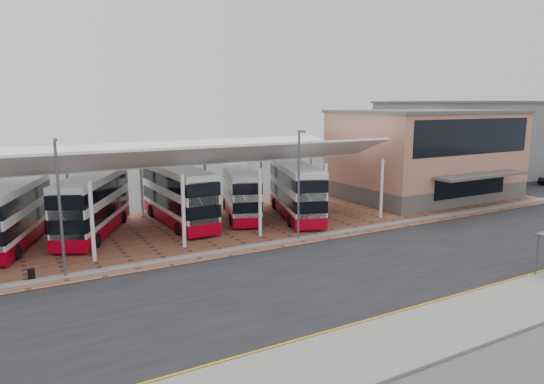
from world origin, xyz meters
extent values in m
plane|color=#40423E|center=(0.00, 0.00, 0.00)|extent=(140.00, 140.00, 0.00)
cube|color=black|center=(0.00, -1.00, 0.01)|extent=(120.00, 14.00, 0.02)
cube|color=brown|center=(2.00, 13.00, 0.03)|extent=(72.00, 16.00, 0.06)
cube|color=slate|center=(0.00, -9.00, 0.07)|extent=(120.00, 4.00, 0.14)
cube|color=slate|center=(0.00, 6.20, 0.07)|extent=(120.00, 0.80, 0.14)
cube|color=#BC8508|center=(0.00, -7.00, 0.03)|extent=(120.00, 0.12, 0.01)
cube|color=#BC8508|center=(0.00, -6.70, 0.03)|extent=(120.00, 0.12, 0.01)
cylinder|color=white|center=(-12.00, 8.50, 2.60)|extent=(0.26, 0.26, 5.20)
cylinder|color=white|center=(-12.00, 19.50, 2.30)|extent=(0.26, 0.26, 4.60)
cylinder|color=white|center=(-6.00, 8.50, 2.60)|extent=(0.26, 0.26, 5.20)
cylinder|color=white|center=(-6.00, 19.50, 2.30)|extent=(0.26, 0.26, 4.60)
cylinder|color=white|center=(0.00, 8.50, 2.60)|extent=(0.26, 0.26, 5.20)
cylinder|color=white|center=(0.00, 19.50, 2.30)|extent=(0.26, 0.26, 4.60)
cylinder|color=white|center=(6.00, 8.50, 2.60)|extent=(0.26, 0.26, 5.20)
cylinder|color=white|center=(6.00, 19.50, 2.30)|extent=(0.26, 0.26, 4.60)
cylinder|color=white|center=(12.00, 8.50, 2.60)|extent=(0.26, 0.26, 5.20)
cylinder|color=white|center=(12.00, 19.50, 2.30)|extent=(0.26, 0.26, 4.60)
cube|color=silver|center=(-6.00, 10.70, 6.10)|extent=(37.00, 4.95, 1.95)
cube|color=silver|center=(-6.00, 16.30, 5.90)|extent=(37.00, 7.12, 1.43)
cube|color=#53504F|center=(23.00, 14.00, 0.90)|extent=(18.00, 12.00, 1.80)
cube|color=tan|center=(23.00, 14.00, 5.40)|extent=(18.00, 12.00, 7.20)
cube|color=black|center=(23.00, 8.10, 6.80)|extent=(16.00, 0.25, 3.40)
cube|color=black|center=(23.00, 8.10, 2.10)|extent=(10.00, 0.25, 2.20)
cube|color=#53504F|center=(23.00, 7.00, 3.20)|extent=(11.00, 2.40, 0.25)
cube|color=#53504F|center=(23.00, 14.00, 9.10)|extent=(18.40, 12.40, 0.30)
cube|color=slate|center=(48.00, 24.00, 5.00)|extent=(30.00, 20.00, 10.00)
cube|color=#53504F|center=(48.00, 24.00, 10.10)|extent=(30.50, 20.50, 0.30)
cylinder|color=#515358|center=(-14.00, 6.30, 4.00)|extent=(0.16, 0.16, 8.00)
cube|color=#515358|center=(-14.00, 6.00, 8.00)|extent=(0.15, 0.90, 0.15)
cylinder|color=#515358|center=(2.00, 6.30, 4.00)|extent=(0.16, 0.16, 8.00)
cube|color=#515358|center=(2.00, 6.00, 8.00)|extent=(0.15, 0.90, 0.15)
cube|color=silver|center=(-16.25, 14.82, 2.38)|extent=(5.82, 10.81, 4.15)
cube|color=#A00012|center=(-16.25, 14.82, 0.69)|extent=(5.87, 10.86, 0.87)
cube|color=black|center=(-16.25, 14.82, 1.94)|extent=(5.87, 10.86, 0.92)
cube|color=black|center=(-16.25, 14.82, 3.48)|extent=(5.87, 10.86, 0.92)
cylinder|color=black|center=(-16.25, 11.21, 0.54)|extent=(0.58, 1.00, 0.96)
cylinder|color=black|center=(-16.25, 18.42, 0.54)|extent=(0.58, 1.00, 0.96)
cylinder|color=black|center=(-13.98, 17.62, 0.54)|extent=(0.58, 1.00, 0.96)
cube|color=silver|center=(-10.81, 15.16, 2.47)|extent=(7.29, 10.97, 4.32)
cube|color=#A00012|center=(-10.81, 15.16, 0.71)|extent=(7.34, 11.03, 0.90)
cube|color=black|center=(-10.81, 15.16, 2.02)|extent=(7.34, 11.03, 0.95)
cube|color=black|center=(-10.81, 15.16, 3.63)|extent=(7.34, 11.03, 0.95)
cube|color=black|center=(-13.31, 10.29, 2.37)|extent=(2.06, 1.12, 3.62)
cylinder|color=black|center=(-13.54, 12.59, 0.56)|extent=(0.71, 1.02, 1.00)
cylinder|color=black|center=(-11.31, 11.44, 0.56)|extent=(0.71, 1.02, 1.00)
cylinder|color=black|center=(-10.31, 18.88, 0.56)|extent=(0.71, 1.02, 1.00)
cylinder|color=black|center=(-8.07, 17.73, 0.56)|extent=(0.71, 1.02, 1.00)
cube|color=silver|center=(-4.06, 15.34, 2.56)|extent=(2.67, 11.47, 4.48)
cube|color=#A00012|center=(-4.06, 15.34, 0.74)|extent=(2.71, 11.51, 0.94)
cube|color=black|center=(-4.06, 15.34, 2.09)|extent=(2.71, 11.51, 0.99)
cube|color=black|center=(-4.06, 15.34, 3.76)|extent=(2.71, 11.51, 0.99)
cube|color=black|center=(-4.03, 9.66, 2.46)|extent=(2.34, 0.12, 3.75)
cylinder|color=black|center=(-5.34, 11.66, 0.58)|extent=(0.30, 1.04, 1.04)
cylinder|color=black|center=(-2.74, 11.68, 0.58)|extent=(0.30, 1.04, 1.04)
cylinder|color=black|center=(-5.38, 19.00, 0.58)|extent=(0.30, 1.04, 1.04)
cylinder|color=black|center=(-2.78, 19.01, 0.58)|extent=(0.30, 1.04, 1.04)
cube|color=silver|center=(1.60, 15.14, 2.30)|extent=(5.64, 10.47, 4.02)
cube|color=#A00012|center=(1.60, 15.14, 0.67)|extent=(5.69, 10.52, 0.84)
cube|color=black|center=(1.60, 15.14, 1.88)|extent=(5.69, 10.52, 0.89)
cube|color=black|center=(1.60, 15.14, 3.38)|extent=(5.69, 10.52, 0.89)
cube|color=black|center=(-0.11, 10.34, 2.21)|extent=(2.01, 0.79, 3.36)
cylinder|color=black|center=(-0.61, 12.43, 0.53)|extent=(0.56, 0.97, 0.93)
cylinder|color=black|center=(1.60, 11.65, 0.53)|extent=(0.56, 0.97, 0.93)
cylinder|color=black|center=(1.60, 18.63, 0.53)|extent=(0.56, 0.97, 0.93)
cylinder|color=black|center=(3.80, 17.85, 0.53)|extent=(0.56, 0.97, 0.93)
cube|color=silver|center=(5.74, 12.56, 2.50)|extent=(6.11, 11.38, 4.37)
cube|color=#A00012|center=(5.74, 12.56, 0.72)|extent=(6.16, 11.43, 0.91)
cube|color=black|center=(5.74, 12.56, 2.04)|extent=(6.16, 11.43, 0.97)
cube|color=black|center=(5.74, 12.56, 3.67)|extent=(6.16, 11.43, 0.97)
cube|color=black|center=(3.89, 7.34, 2.40)|extent=(2.19, 0.86, 3.66)
cylinder|color=black|center=(3.35, 9.61, 0.57)|extent=(0.61, 1.05, 1.02)
cylinder|color=black|center=(5.74, 8.77, 0.57)|extent=(0.61, 1.05, 1.02)
cylinder|color=black|center=(5.73, 16.36, 0.57)|extent=(0.61, 1.05, 1.02)
cylinder|color=black|center=(8.12, 15.51, 0.57)|extent=(0.61, 1.05, 1.02)
cube|color=black|center=(-15.73, 6.68, 0.38)|extent=(0.38, 0.27, 0.65)
cylinder|color=#515358|center=(9.87, -7.02, 1.31)|extent=(0.10, 0.10, 2.34)
camera|label=1|loc=(-16.79, -22.82, 9.95)|focal=32.00mm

